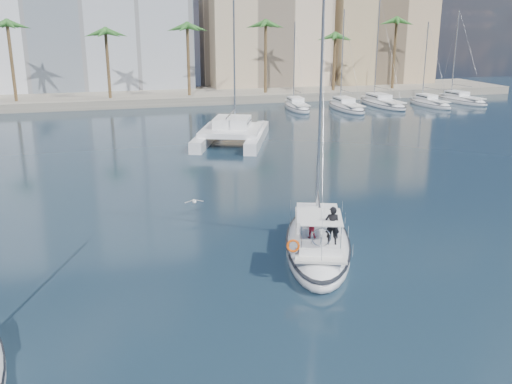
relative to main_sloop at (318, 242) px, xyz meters
name	(u,v)px	position (x,y,z in m)	size (l,w,h in m)	color
ground	(237,254)	(-4.26, 0.79, -0.51)	(160.00, 160.00, 0.00)	black
quay	(142,97)	(-4.26, 61.79, 0.09)	(120.00, 14.00, 1.20)	gray
building_modern	(54,6)	(-16.26, 73.79, 13.49)	(42.00, 16.00, 28.00)	white
building_beige	(264,31)	(17.74, 70.79, 9.49)	(20.00, 14.00, 20.00)	beige
building_tan_right	(375,37)	(37.74, 68.79, 8.49)	(18.00, 12.00, 18.00)	tan
palm_centre	(140,32)	(-4.26, 57.79, 9.77)	(3.60, 3.60, 12.30)	brown
palm_right	(362,31)	(29.74, 57.79, 9.77)	(3.60, 3.60, 12.30)	brown
main_sloop	(318,242)	(0.00, 0.00, 0.00)	(6.84, 11.31, 16.02)	white
catamaran	(232,131)	(2.14, 29.03, 0.65)	(10.51, 14.01, 18.27)	white
seagull	(194,201)	(-5.38, 7.62, 0.41)	(1.21, 0.52, 0.22)	silver
moored_yacht_a	(297,110)	(15.74, 47.79, -0.51)	(2.72, 9.35, 11.90)	white
moored_yacht_b	(346,110)	(22.24, 45.79, -0.51)	(3.14, 10.78, 13.72)	white
moored_yacht_c	(382,106)	(28.74, 47.79, -0.51)	(3.55, 12.21, 15.54)	white
moored_yacht_d	(430,106)	(35.24, 45.79, -0.51)	(2.72, 9.35, 11.90)	white
moored_yacht_e	(461,103)	(41.74, 47.79, -0.51)	(3.14, 10.78, 13.72)	white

